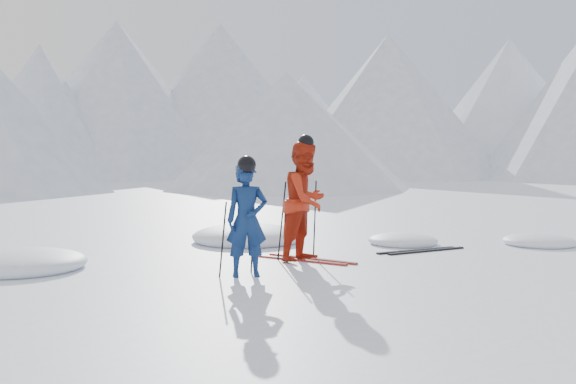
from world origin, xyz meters
TOP-DOWN VIEW (x-y plane):
  - ground at (0.00, 0.00)m, footprint 160.00×160.00m
  - mountain_range at (5.71, 35.31)m, footprint 106.15×62.94m
  - skier_blue at (-3.02, -0.51)m, footprint 0.68×0.58m
  - skier_red at (-1.53, 0.11)m, footprint 1.13×1.01m
  - pole_blue_left at (-3.32, -0.36)m, footprint 0.11×0.08m
  - pole_blue_right at (-2.77, -0.26)m, footprint 0.11×0.07m
  - pole_red_left at (-1.83, 0.36)m, footprint 0.13×0.10m
  - pole_red_right at (-1.23, 0.26)m, footprint 0.13×0.09m
  - ski_worn_left at (-1.65, 0.11)m, footprint 0.73×1.61m
  - ski_worn_right at (-1.41, 0.11)m, footprint 0.62×1.64m
  - ski_loose_a at (0.69, -0.23)m, footprint 1.70×0.33m
  - ski_loose_b at (0.79, -0.38)m, footprint 1.70×0.27m
  - snow_lumps at (-1.64, 1.75)m, footprint 10.31×5.39m

SIDE VIEW (x-z plane):
  - ground at x=0.00m, z-range 0.00..0.00m
  - snow_lumps at x=-1.64m, z-range -0.24..0.24m
  - ski_worn_left at x=-1.65m, z-range 0.00..0.03m
  - ski_worn_right at x=-1.41m, z-range 0.00..0.03m
  - ski_loose_a at x=0.69m, z-range 0.00..0.03m
  - ski_loose_b at x=0.79m, z-range 0.00..0.03m
  - pole_blue_left at x=-3.32m, z-range 0.00..1.06m
  - pole_blue_right at x=-2.77m, z-range 0.00..1.06m
  - pole_red_left at x=-1.83m, z-range 0.00..1.29m
  - pole_red_right at x=-1.23m, z-range 0.00..1.29m
  - skier_blue at x=-3.02m, z-range 0.00..1.58m
  - skier_red at x=-1.53m, z-range 0.00..1.93m
  - mountain_range at x=5.71m, z-range -1.04..14.49m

